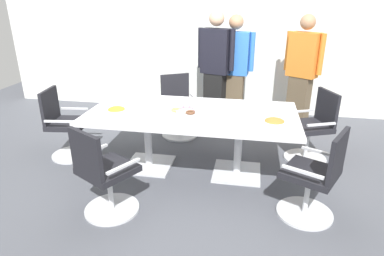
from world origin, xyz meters
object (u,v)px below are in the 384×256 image
conference_table (192,122)px  office_chair_0 (312,130)px  office_chair_2 (65,127)px  person_standing_0 (215,68)px  donut_platter (187,110)px  napkin_pile (123,99)px  person_standing_1 (234,69)px  plate_stack (152,119)px  office_chair_4 (315,180)px  office_chair_1 (178,109)px  snack_bowl_chips_orange (117,111)px  snack_bowl_pretzels (274,123)px  person_standing_2 (302,71)px  office_chair_3 (104,177)px

conference_table → office_chair_0: size_ratio=2.64×
office_chair_2 → person_standing_0: person_standing_0 is taller
conference_table → donut_platter: donut_platter is taller
office_chair_0 → napkin_pile: bearing=75.1°
person_standing_0 → person_standing_1: person_standing_0 is taller
napkin_pile → office_chair_0: bearing=7.4°
plate_stack → conference_table: bearing=43.6°
conference_table → person_standing_0: person_standing_0 is taller
conference_table → person_standing_0: bearing=87.3°
office_chair_4 → donut_platter: office_chair_4 is taller
person_standing_1 → plate_stack: (-0.74, -2.08, -0.14)m
office_chair_0 → conference_table: bearing=89.0°
office_chair_1 → snack_bowl_chips_orange: bearing=42.6°
person_standing_1 → office_chair_1: bearing=46.4°
office_chair_2 → person_standing_1: bearing=121.1°
office_chair_1 → office_chair_4: size_ratio=1.00×
snack_bowl_chips_orange → person_standing_1: bearing=59.0°
office_chair_2 → snack_bowl_pretzels: bearing=74.2°
person_standing_2 → snack_bowl_chips_orange: bearing=74.2°
office_chair_2 → person_standing_2: size_ratio=0.52×
snack_bowl_chips_orange → donut_platter: bearing=19.0°
snack_bowl_pretzels → napkin_pile: snack_bowl_pretzels is taller
office_chair_2 → office_chair_3: 1.51m
snack_bowl_pretzels → person_standing_0: bearing=113.7°
office_chair_0 → person_standing_0: bearing=30.9°
office_chair_4 → person_standing_1: 2.65m
napkin_pile → person_standing_1: bearing=48.3°
office_chair_4 → plate_stack: 1.75m
donut_platter → office_chair_4: bearing=-27.9°
office_chair_2 → office_chair_4: 3.10m
office_chair_2 → snack_bowl_pretzels: (2.61, -0.38, 0.39)m
conference_table → snack_bowl_chips_orange: snack_bowl_chips_orange is taller
office_chair_3 → donut_platter: size_ratio=2.54×
person_standing_2 → office_chair_4: bearing=120.4°
office_chair_1 → person_standing_0: bearing=-162.1°
person_standing_0 → plate_stack: bearing=94.9°
office_chair_4 → snack_bowl_chips_orange: size_ratio=4.19×
donut_platter → napkin_pile: size_ratio=2.43×
plate_stack → person_standing_0: bearing=77.0°
office_chair_4 → snack_bowl_chips_orange: bearing=104.4°
conference_table → office_chair_0: bearing=21.3°
donut_platter → office_chair_1: bearing=108.0°
office_chair_4 → snack_bowl_chips_orange: (-2.12, 0.47, 0.39)m
office_chair_4 → person_standing_1: size_ratio=0.52×
conference_table → person_standing_1: bearing=78.1°
office_chair_0 → office_chair_1: 1.93m
office_chair_2 → plate_stack: (1.32, -0.43, 0.36)m
office_chair_2 → donut_platter: 1.67m
person_standing_0 → plate_stack: (-0.45, -1.96, -0.18)m
office_chair_0 → office_chair_3: same height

